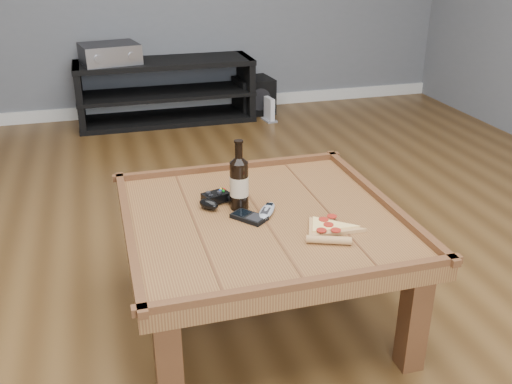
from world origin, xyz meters
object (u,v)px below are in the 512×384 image
object	(u,v)px
media_console	(166,92)
remote_control	(267,211)
beer_bottle	(239,182)
coffee_table	(262,230)
game_controller	(218,199)
pizza_slice	(328,229)
smartphone	(249,217)
av_receiver	(110,53)
subwoofer	(254,95)
game_console	(269,110)

from	to	relation	value
media_console	remote_control	world-z (taller)	media_console
beer_bottle	coffee_table	bearing A→B (deg)	-53.93
game_controller	pizza_slice	bearing A→B (deg)	-63.45
smartphone	av_receiver	world-z (taller)	av_receiver
coffee_table	beer_bottle	xyz separation A→B (m)	(-0.06, 0.09, 0.17)
pizza_slice	remote_control	xyz separation A→B (m)	(-0.17, 0.19, 0.00)
av_receiver	remote_control	bearing A→B (deg)	-91.56
coffee_table	smartphone	xyz separation A→B (m)	(-0.05, -0.01, 0.07)
media_console	smartphone	distance (m)	2.77
remote_control	subwoofer	world-z (taller)	remote_control
pizza_slice	subwoofer	size ratio (longest dim) A/B	0.96
remote_control	game_console	xyz separation A→B (m)	(0.79, 2.52, -0.37)
game_controller	av_receiver	world-z (taller)	av_receiver
subwoofer	pizza_slice	bearing A→B (deg)	-106.32
smartphone	subwoofer	size ratio (longest dim) A/B	0.44
game_console	game_controller	bearing A→B (deg)	-119.17
game_controller	remote_control	xyz separation A→B (m)	(0.15, -0.13, -0.01)
media_console	game_console	size ratio (longest dim) A/B	7.24
game_controller	subwoofer	size ratio (longest dim) A/B	0.51
game_controller	coffee_table	bearing A→B (deg)	-64.79
media_console	av_receiver	distance (m)	0.52
game_controller	game_console	world-z (taller)	game_controller
av_receiver	game_console	world-z (taller)	av_receiver
pizza_slice	smartphone	xyz separation A→B (m)	(-0.24, 0.17, -0.00)
game_controller	game_console	distance (m)	2.59
beer_bottle	av_receiver	xyz separation A→B (m)	(-0.35, 2.66, 0.01)
pizza_slice	game_console	bearing A→B (deg)	98.82
subwoofer	game_console	world-z (taller)	subwoofer
remote_control	game_console	size ratio (longest dim) A/B	0.84
pizza_slice	game_console	world-z (taller)	pizza_slice
remote_control	game_controller	bearing A→B (deg)	170.70
subwoofer	game_console	xyz separation A→B (m)	(0.06, -0.27, -0.06)
coffee_table	game_controller	size ratio (longest dim) A/B	6.13
media_console	game_controller	bearing A→B (deg)	-92.93
coffee_table	beer_bottle	distance (m)	0.20
coffee_table	subwoofer	size ratio (longest dim) A/B	3.16
smartphone	av_receiver	size ratio (longest dim) A/B	0.30
media_console	pizza_slice	distance (m)	2.95
subwoofer	smartphone	bearing A→B (deg)	-111.60
subwoofer	beer_bottle	bearing A→B (deg)	-112.37
coffee_table	remote_control	xyz separation A→B (m)	(0.02, 0.01, 0.07)
coffee_table	smartphone	size ratio (longest dim) A/B	7.14
pizza_slice	remote_control	distance (m)	0.25
remote_control	game_console	distance (m)	2.67
coffee_table	game_console	world-z (taller)	coffee_table
game_controller	game_console	size ratio (longest dim) A/B	0.87
beer_bottle	av_receiver	distance (m)	2.68
game_controller	pizza_slice	xyz separation A→B (m)	(0.32, -0.32, -0.01)
game_console	pizza_slice	bearing A→B (deg)	-110.52
media_console	pizza_slice	world-z (taller)	media_console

